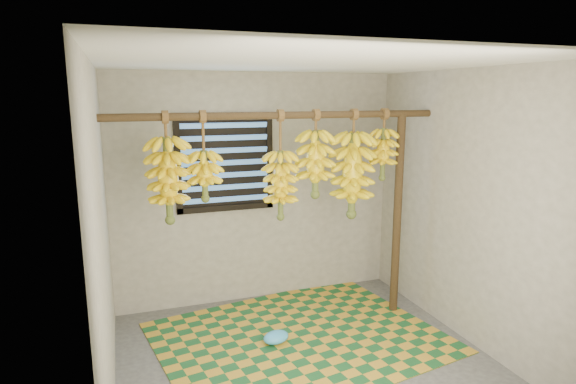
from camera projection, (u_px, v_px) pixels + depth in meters
name	position (u px, v px, depth m)	size (l,w,h in m)	color
floor	(310.00, 368.00, 3.91)	(3.00, 3.00, 0.01)	#434343
ceiling	(314.00, 62.00, 3.44)	(3.00, 3.00, 0.01)	silver
wall_back	(258.00, 189.00, 5.07)	(3.00, 0.01, 2.40)	gray
wall_left	(102.00, 245.00, 3.18)	(0.01, 3.00, 2.40)	gray
wall_right	(473.00, 209.00, 4.16)	(0.01, 3.00, 2.40)	gray
window	(225.00, 163.00, 4.87)	(1.00, 0.04, 1.00)	black
hanging_pole	(282.00, 115.00, 4.16)	(0.06, 0.06, 3.00)	#43311A
support_post	(397.00, 216.00, 4.75)	(0.08, 0.08, 2.00)	#43311A
woven_mat	(299.00, 337.00, 4.38)	(2.44, 1.95, 0.01)	#175026
plastic_bag	(276.00, 337.00, 4.27)	(0.25, 0.18, 0.10)	#3CA1E2
banana_bunch_a	(205.00, 176.00, 4.04)	(0.30, 0.30, 0.76)	brown
banana_bunch_b	(168.00, 180.00, 3.94)	(0.33, 0.33, 0.92)	brown
banana_bunch_c	(280.00, 185.00, 4.28)	(0.31, 0.31, 0.98)	brown
banana_bunch_d	(315.00, 164.00, 4.35)	(0.33, 0.33, 0.79)	brown
banana_bunch_e	(352.00, 175.00, 4.50)	(0.38, 0.38, 1.01)	brown
banana_bunch_f	(383.00, 154.00, 4.57)	(0.28, 0.28, 0.68)	brown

